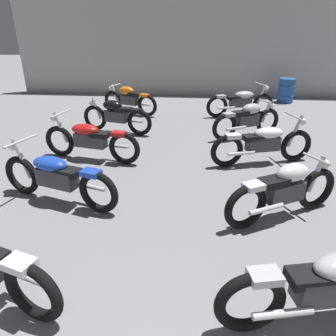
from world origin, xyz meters
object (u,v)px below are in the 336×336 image
object	(u,v)px
motorcycle_left_row_3	(90,139)
motorcycle_right_row_3	(263,143)
motorcycle_left_row_4	(116,115)
motorcycle_right_row_4	(247,119)
motorcycle_right_row_1	(332,285)
motorcycle_right_row_2	(285,190)
oil_drum	(286,91)
motorcycle_left_row_5	(129,99)
motorcycle_left_row_2	(56,176)
motorcycle_right_row_5	(241,102)

from	to	relation	value
motorcycle_left_row_3	motorcycle_right_row_3	size ratio (longest dim) A/B	1.02
motorcycle_left_row_4	motorcycle_right_row_3	distance (m)	3.84
motorcycle_left_row_3	motorcycle_right_row_4	size ratio (longest dim) A/B	1.20
motorcycle_left_row_3	motorcycle_right_row_1	size ratio (longest dim) A/B	1.00
motorcycle_right_row_1	motorcycle_right_row_2	size ratio (longest dim) A/B	1.20
motorcycle_right_row_2	oil_drum	distance (m)	7.96
motorcycle_left_row_5	motorcycle_right_row_3	distance (m)	5.05
motorcycle_left_row_4	oil_drum	world-z (taller)	motorcycle_left_row_4
motorcycle_left_row_2	oil_drum	xyz separation A→B (m)	(5.35, 7.59, -0.03)
motorcycle_right_row_4	oil_drum	bearing A→B (deg)	64.52
motorcycle_left_row_3	motorcycle_right_row_2	bearing A→B (deg)	-28.53
motorcycle_left_row_3	motorcycle_left_row_5	xyz separation A→B (m)	(0.05, 3.77, 0.01)
motorcycle_left_row_3	motorcycle_left_row_2	bearing A→B (deg)	-89.13
motorcycle_right_row_2	motorcycle_right_row_5	bearing A→B (deg)	89.41
motorcycle_right_row_1	oil_drum	world-z (taller)	motorcycle_right_row_1
motorcycle_left_row_4	motorcycle_right_row_4	distance (m)	3.34
motorcycle_right_row_2	motorcycle_right_row_3	distance (m)	1.98
motorcycle_left_row_2	motorcycle_right_row_2	world-z (taller)	motorcycle_left_row_2
motorcycle_left_row_3	motorcycle_right_row_3	distance (m)	3.52
motorcycle_left_row_4	motorcycle_right_row_5	size ratio (longest dim) A/B	0.92
motorcycle_right_row_1	motorcycle_right_row_3	bearing A→B (deg)	88.83
motorcycle_right_row_2	motorcycle_right_row_3	size ratio (longest dim) A/B	0.84
motorcycle_right_row_1	oil_drum	xyz separation A→B (m)	(1.93, 9.52, -0.03)
motorcycle_left_row_2	motorcycle_left_row_4	xyz separation A→B (m)	(0.07, 3.59, 0.01)
motorcycle_right_row_1	motorcycle_right_row_2	bearing A→B (deg)	89.60
motorcycle_left_row_4	motorcycle_left_row_5	world-z (taller)	same
motorcycle_left_row_4	motorcycle_right_row_1	size ratio (longest dim) A/B	0.90
motorcycle_right_row_1	motorcycle_right_row_5	distance (m)	7.46
motorcycle_left_row_5	motorcycle_right_row_5	world-z (taller)	motorcycle_right_row_5
motorcycle_right_row_2	motorcycle_left_row_3	bearing A→B (deg)	151.47
motorcycle_left_row_3	motorcycle_left_row_4	bearing A→B (deg)	86.96
motorcycle_left_row_4	motorcycle_right_row_5	bearing A→B (deg)	29.52
motorcycle_right_row_4	motorcycle_left_row_5	bearing A→B (deg)	149.44
motorcycle_right_row_3	motorcycle_left_row_3	bearing A→B (deg)	-178.29
motorcycle_left_row_3	oil_drum	world-z (taller)	motorcycle_left_row_3
motorcycle_left_row_4	motorcycle_right_row_1	xyz separation A→B (m)	(3.34, -5.52, -0.01)
motorcycle_left_row_2	motorcycle_right_row_4	world-z (taller)	motorcycle_left_row_2
motorcycle_right_row_1	motorcycle_right_row_4	bearing A→B (deg)	90.08
motorcycle_right_row_2	motorcycle_right_row_4	bearing A→B (deg)	90.31
motorcycle_left_row_2	motorcycle_right_row_2	size ratio (longest dim) A/B	1.18
motorcycle_left_row_3	motorcycle_left_row_5	distance (m)	3.77
motorcycle_left_row_5	motorcycle_right_row_5	size ratio (longest dim) A/B	0.88
motorcycle_left_row_3	motorcycle_left_row_4	size ratio (longest dim) A/B	1.11
motorcycle_right_row_2	motorcycle_right_row_4	distance (m)	3.65
motorcycle_right_row_5	oil_drum	xyz separation A→B (m)	(1.86, 2.07, -0.03)
motorcycle_left_row_5	motorcycle_left_row_2	bearing A→B (deg)	-90.29
motorcycle_left_row_4	oil_drum	size ratio (longest dim) A/B	2.27
motorcycle_right_row_3	motorcycle_left_row_4	bearing A→B (deg)	153.02
motorcycle_right_row_2	motorcycle_right_row_3	world-z (taller)	motorcycle_right_row_3
motorcycle_left_row_5	motorcycle_right_row_3	xyz separation A→B (m)	(3.47, -3.67, -0.01)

